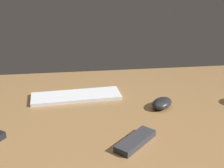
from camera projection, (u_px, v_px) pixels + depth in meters
The scene contains 4 objects.
desk at pixel (125, 109), 126.37cm from camera, with size 140.00×84.00×2.00cm, color olive.
keyboard at pixel (76, 96), 133.81cm from camera, with size 36.39×11.39×1.31cm, color silver.
computer_mouse at pixel (162, 103), 124.83cm from camera, with size 10.01×6.55×3.70cm, color black.
tv_remote at pixel (135, 141), 101.66cm from camera, with size 16.02×5.31×2.08cm, color #2D2D33.
Camera 1 is at (-19.12, -111.53, 58.34)cm, focal length 52.10 mm.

